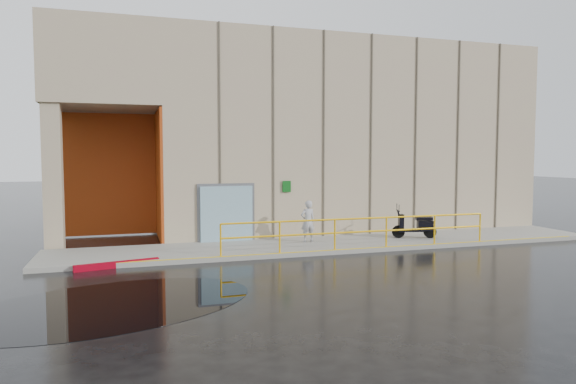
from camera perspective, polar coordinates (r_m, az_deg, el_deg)
name	(u,v)px	position (r m, az deg, el deg)	size (l,w,h in m)	color
ground	(262,284)	(13.22, -2.90, -10.17)	(120.00, 120.00, 0.00)	black
sidewalk	(338,244)	(18.65, 5.60, -5.77)	(20.00, 3.00, 0.15)	gray
building	(307,136)	(24.85, 2.14, 6.24)	(20.00, 10.17, 8.00)	tan
guardrail	(361,232)	(17.44, 8.11, -4.46)	(9.56, 0.06, 1.03)	#FFBA0D
person	(308,221)	(18.47, 2.22, -3.27)	(0.55, 0.36, 1.50)	#A7A7AC
scooter	(415,219)	(19.91, 13.93, -2.89)	(1.70, 1.01, 1.29)	black
red_curb	(117,265)	(15.83, -18.42, -7.66)	(2.40, 0.18, 0.18)	maroon
puddle	(108,305)	(12.04, -19.42, -11.80)	(6.60, 4.06, 0.01)	black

